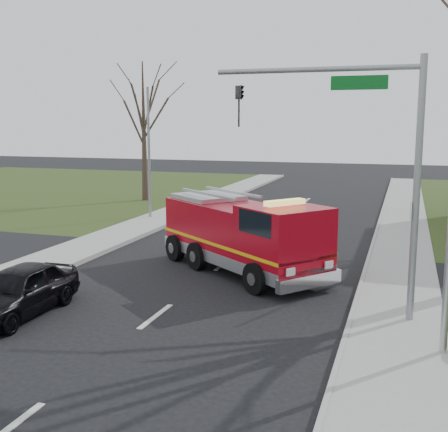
% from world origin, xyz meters
% --- Properties ---
extents(ground, '(120.00, 120.00, 0.00)m').
position_xyz_m(ground, '(0.00, 0.00, 0.00)').
color(ground, black).
rests_on(ground, ground).
extents(sidewalk_right, '(2.40, 80.00, 0.15)m').
position_xyz_m(sidewalk_right, '(6.20, 0.00, 0.07)').
color(sidewalk_right, gray).
rests_on(sidewalk_right, ground).
extents(bare_tree_left, '(4.50, 4.50, 9.00)m').
position_xyz_m(bare_tree_left, '(-10.00, 20.00, 5.56)').
color(bare_tree_left, '#382921').
rests_on(bare_tree_left, ground).
extents(traffic_signal_mast, '(5.29, 0.18, 6.80)m').
position_xyz_m(traffic_signal_mast, '(5.21, 1.50, 4.71)').
color(traffic_signal_mast, gray).
rests_on(traffic_signal_mast, ground).
extents(utility_pole_far, '(0.14, 0.14, 7.00)m').
position_xyz_m(utility_pole_far, '(-6.80, 14.00, 3.50)').
color(utility_pole_far, gray).
rests_on(utility_pole_far, ground).
extents(fire_engine, '(6.92, 6.17, 2.80)m').
position_xyz_m(fire_engine, '(0.99, 5.11, 1.27)').
color(fire_engine, '#A20716').
rests_on(fire_engine, ground).
extents(parked_car_maroon, '(1.64, 4.04, 1.37)m').
position_xyz_m(parked_car_maroon, '(-3.58, -1.00, 0.69)').
color(parked_car_maroon, black).
rests_on(parked_car_maroon, ground).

